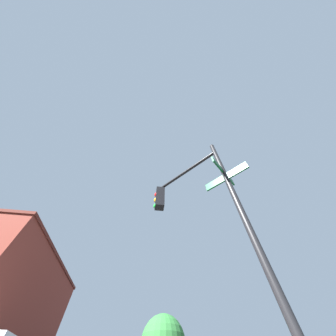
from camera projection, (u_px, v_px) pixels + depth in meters
traffic_signal_near at (194, 204)px, 4.09m from camera, size 2.29×2.02×6.12m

